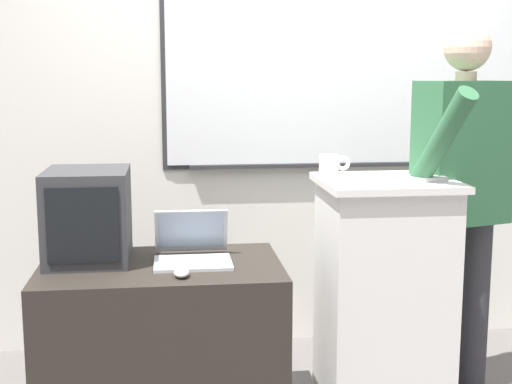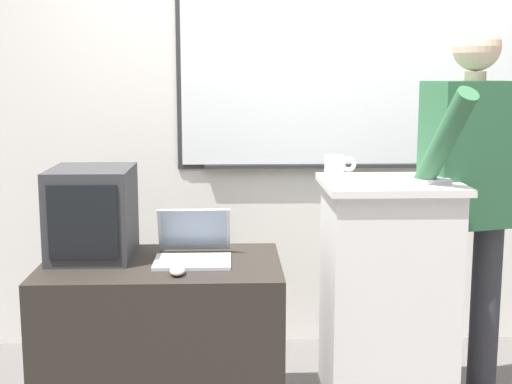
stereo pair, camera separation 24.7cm
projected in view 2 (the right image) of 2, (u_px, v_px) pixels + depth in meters
The scene contains 9 objects.
back_wall at pixel (302, 101), 3.88m from camera, with size 6.40×0.17×2.67m.
lectern_podium at pixel (386, 301), 3.06m from camera, with size 0.56×0.52×1.05m.
side_desk at pixel (163, 343), 3.03m from camera, with size 1.00×0.64×0.71m.
person_presenter at pixel (470, 192), 3.08m from camera, with size 0.58×0.63×1.71m.
laptop at pixel (193, 246), 3.02m from camera, with size 0.32×0.32×0.21m.
wireless_keyboard at pixel (393, 181), 2.91m from camera, with size 0.46×0.12×0.02m.
computer_mouse_by_laptop at pixel (178, 271), 2.78m from camera, with size 0.06×0.10×0.03m.
crt_monitor at pixel (92, 213), 3.03m from camera, with size 0.34×0.41×0.39m.
coffee_mug at pixel (336, 165), 3.15m from camera, with size 0.14×0.09×0.09m.
Camera 2 is at (-0.37, -2.57, 1.49)m, focal length 50.00 mm.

